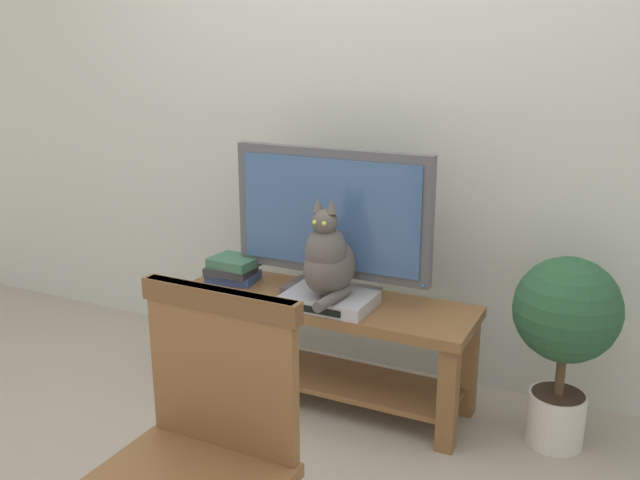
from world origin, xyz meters
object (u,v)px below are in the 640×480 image
object	(u,v)px
tv_stand	(325,331)
potted_plant	(565,326)
wooden_chair	(197,445)
tv	(331,220)
cat	(328,260)
book_stack	(233,270)
media_box	(330,300)

from	to	relation	value
tv_stand	potted_plant	xyz separation A→B (m)	(0.97, 0.08, 0.17)
wooden_chair	potted_plant	world-z (taller)	wooden_chair
tv	wooden_chair	xyz separation A→B (m)	(0.22, -1.29, -0.28)
potted_plant	cat	bearing A→B (deg)	-169.79
wooden_chair	potted_plant	size ratio (longest dim) A/B	1.20
tv_stand	cat	size ratio (longest dim) A/B	3.11
tv_stand	cat	xyz separation A→B (m)	(0.05, -0.08, 0.35)
cat	book_stack	xyz separation A→B (m)	(-0.52, 0.09, -0.15)
potted_plant	wooden_chair	bearing A→B (deg)	-119.76
tv	wooden_chair	world-z (taller)	tv
cat	wooden_chair	distance (m)	1.17
tv	wooden_chair	bearing A→B (deg)	-80.42
tv	media_box	distance (m)	0.34
tv	tv_stand	bearing A→B (deg)	-90.02
cat	wooden_chair	bearing A→B (deg)	-81.92
cat	potted_plant	size ratio (longest dim) A/B	0.54
tv	cat	world-z (taller)	tv
book_stack	cat	bearing A→B (deg)	-10.26
tv	potted_plant	bearing A→B (deg)	1.30
cat	book_stack	world-z (taller)	cat
cat	wooden_chair	world-z (taller)	cat
media_box	potted_plant	distance (m)	0.93
cat	book_stack	distance (m)	0.55
wooden_chair	tv_stand	bearing A→B (deg)	100.02
potted_plant	media_box	bearing A→B (deg)	-170.74
cat	potted_plant	bearing A→B (deg)	10.21
cat	wooden_chair	size ratio (longest dim) A/B	0.45
book_stack	potted_plant	distance (m)	1.44
tv	potted_plant	distance (m)	1.02
media_box	book_stack	distance (m)	0.53
tv	media_box	xyz separation A→B (m)	(0.05, -0.13, -0.31)
media_box	cat	xyz separation A→B (m)	(0.00, -0.02, 0.18)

